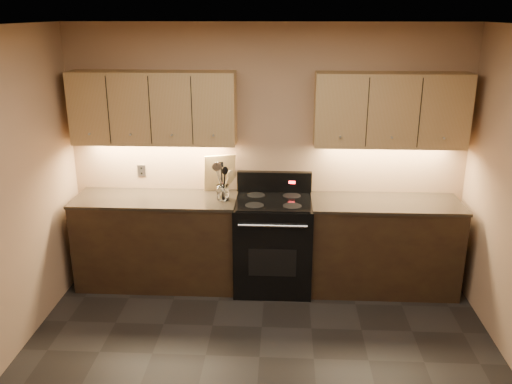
# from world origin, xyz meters

# --- Properties ---
(ceiling) EXTENTS (4.00, 4.00, 0.00)m
(ceiling) POSITION_xyz_m (0.00, 0.00, 2.60)
(ceiling) COLOR silver
(ceiling) RESTS_ON wall_back
(wall_back) EXTENTS (4.00, 0.04, 2.60)m
(wall_back) POSITION_xyz_m (0.00, 2.00, 1.30)
(wall_back) COLOR tan
(wall_back) RESTS_ON ground
(counter_left) EXTENTS (1.62, 0.62, 0.93)m
(counter_left) POSITION_xyz_m (-1.10, 1.70, 0.47)
(counter_left) COLOR black
(counter_left) RESTS_ON ground
(counter_right) EXTENTS (1.46, 0.62, 0.93)m
(counter_right) POSITION_xyz_m (1.18, 1.70, 0.47)
(counter_right) COLOR black
(counter_right) RESTS_ON ground
(stove) EXTENTS (0.76, 0.68, 1.14)m
(stove) POSITION_xyz_m (0.08, 1.68, 0.48)
(stove) COLOR black
(stove) RESTS_ON ground
(upper_cab_left) EXTENTS (1.60, 0.30, 0.70)m
(upper_cab_left) POSITION_xyz_m (-1.10, 1.85, 1.80)
(upper_cab_left) COLOR tan
(upper_cab_left) RESTS_ON wall_back
(upper_cab_right) EXTENTS (1.44, 0.30, 0.70)m
(upper_cab_right) POSITION_xyz_m (1.18, 1.85, 1.80)
(upper_cab_right) COLOR tan
(upper_cab_right) RESTS_ON wall_back
(outlet_plate) EXTENTS (0.08, 0.01, 0.12)m
(outlet_plate) POSITION_xyz_m (-1.30, 1.99, 1.12)
(outlet_plate) COLOR #B2B5BA
(outlet_plate) RESTS_ON wall_back
(utensil_crock) EXTENTS (0.13, 0.13, 0.15)m
(utensil_crock) POSITION_xyz_m (-0.42, 1.69, 1.00)
(utensil_crock) COLOR white
(utensil_crock) RESTS_ON counter_left
(cutting_board) EXTENTS (0.34, 0.21, 0.40)m
(cutting_board) POSITION_xyz_m (-0.48, 1.94, 1.13)
(cutting_board) COLOR #DEB677
(cutting_board) RESTS_ON counter_left
(wooden_spoon) EXTENTS (0.17, 0.10, 0.29)m
(wooden_spoon) POSITION_xyz_m (-0.45, 1.67, 1.09)
(wooden_spoon) COLOR #DEB677
(wooden_spoon) RESTS_ON utensil_crock
(black_spoon) EXTENTS (0.10, 0.14, 0.34)m
(black_spoon) POSITION_xyz_m (-0.42, 1.71, 1.11)
(black_spoon) COLOR black
(black_spoon) RESTS_ON utensil_crock
(black_turner) EXTENTS (0.12, 0.20, 0.38)m
(black_turner) POSITION_xyz_m (-0.42, 1.66, 1.13)
(black_turner) COLOR black
(black_turner) RESTS_ON utensil_crock
(steel_spatula) EXTENTS (0.18, 0.13, 0.39)m
(steel_spatula) POSITION_xyz_m (-0.40, 1.68, 1.13)
(steel_spatula) COLOR silver
(steel_spatula) RESTS_ON utensil_crock
(steel_skimmer) EXTENTS (0.19, 0.11, 0.37)m
(steel_skimmer) POSITION_xyz_m (-0.38, 1.66, 1.13)
(steel_skimmer) COLOR silver
(steel_skimmer) RESTS_ON utensil_crock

